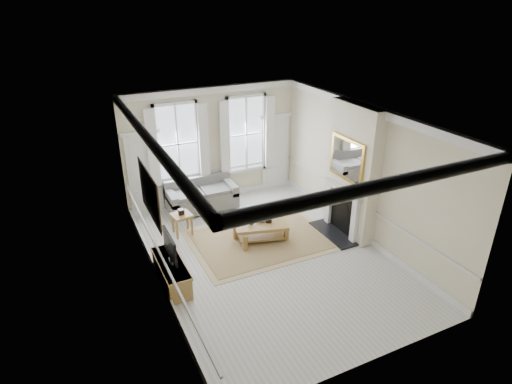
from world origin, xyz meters
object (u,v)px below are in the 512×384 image
side_table (182,218)px  coffee_table (261,226)px  tv_stand (172,273)px  sofa (201,197)px

side_table → coffee_table: 2.06m
side_table → tv_stand: size_ratio=0.39×
sofa → side_table: size_ratio=3.42×
side_table → tv_stand: side_table is taller
sofa → coffee_table: (0.78, -2.33, 0.04)m
sofa → side_table: sofa is taller
coffee_table → sofa: bearing=123.9°
tv_stand → sofa: bearing=60.8°
coffee_table → tv_stand: bearing=-147.3°
sofa → tv_stand: sofa is taller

